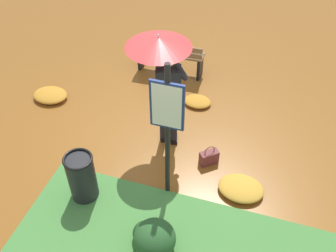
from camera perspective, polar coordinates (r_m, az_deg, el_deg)
name	(u,v)px	position (r m, az deg, el deg)	size (l,w,h in m)	color
ground_plane	(155,143)	(6.56, -1.93, -2.60)	(18.00, 18.00, 0.00)	brown
person_with_umbrella	(163,65)	(5.62, -0.75, 9.14)	(0.96, 0.96, 2.04)	black
info_sign_post	(167,121)	(4.81, -0.11, 0.73)	(0.44, 0.07, 2.30)	black
handbag	(209,157)	(6.19, 6.13, -4.67)	(0.32, 0.30, 0.37)	brown
park_bench	(170,55)	(7.97, 0.27, 10.48)	(1.40, 0.39, 0.75)	black
trash_bin	(82,178)	(5.64, -12.72, -7.55)	(0.42, 0.42, 0.83)	black
shrub_cluster	(153,238)	(5.17, -2.29, -16.30)	(0.61, 0.55, 0.50)	#285628
leaf_pile_near_person	(50,95)	(7.78, -17.16, 4.43)	(0.67, 0.54, 0.15)	#C68428
leaf_pile_by_bench	(197,101)	(7.33, 4.41, 3.68)	(0.52, 0.42, 0.12)	#C68428
leaf_pile_far_path	(241,188)	(5.92, 10.82, -9.11)	(0.69, 0.55, 0.15)	gold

